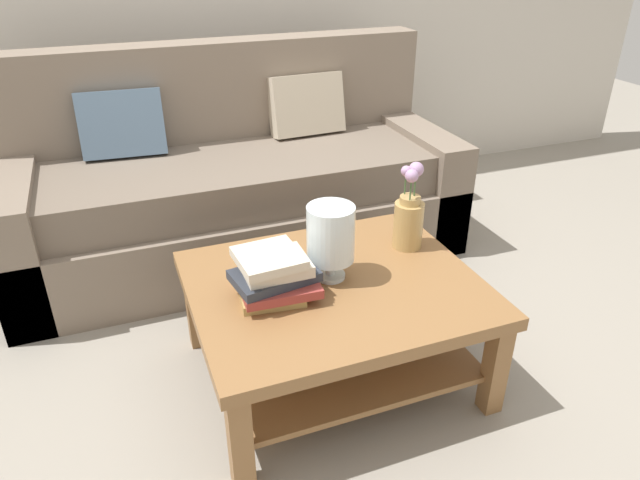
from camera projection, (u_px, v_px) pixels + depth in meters
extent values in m
plane|color=gray|center=(312.00, 325.00, 2.60)|extent=(10.00, 10.00, 0.00)
cube|color=#7A6B5B|center=(241.00, 223.00, 3.10)|extent=(2.27, 0.90, 0.36)
cube|color=#6E6052|center=(239.00, 176.00, 2.94)|extent=(2.03, 0.74, 0.20)
cube|color=#7A6B5B|center=(219.00, 108.00, 3.13)|extent=(2.27, 0.20, 0.70)
cube|color=#7A6B5B|center=(24.00, 235.00, 2.72)|extent=(0.20, 0.90, 0.60)
cube|color=#7A6B5B|center=(413.00, 176.00, 3.37)|extent=(0.20, 0.90, 0.60)
cube|color=slate|center=(122.00, 123.00, 2.85)|extent=(0.41, 0.22, 0.34)
cube|color=beige|center=(306.00, 105.00, 3.16)|extent=(0.41, 0.20, 0.34)
cube|color=olive|center=(335.00, 288.00, 2.13)|extent=(1.04, 0.87, 0.05)
cube|color=olive|center=(240.00, 441.00, 1.77)|extent=(0.07, 0.07, 0.38)
cube|color=olive|center=(495.00, 368.00, 2.06)|extent=(0.07, 0.07, 0.38)
cube|color=olive|center=(195.00, 306.00, 2.40)|extent=(0.07, 0.07, 0.38)
cube|color=olive|center=(396.00, 265.00, 2.69)|extent=(0.07, 0.07, 0.38)
cube|color=olive|center=(334.00, 345.00, 2.25)|extent=(0.92, 0.75, 0.02)
cube|color=#2D333D|center=(333.00, 337.00, 2.26)|extent=(0.32, 0.27, 0.02)
cube|color=beige|center=(334.00, 334.00, 2.23)|extent=(0.32, 0.27, 0.03)
cube|color=tan|center=(271.00, 294.00, 2.02)|extent=(0.24, 0.20, 0.03)
cube|color=#993833|center=(278.00, 285.00, 2.01)|extent=(0.28, 0.23, 0.03)
cube|color=#2D333D|center=(274.00, 276.00, 2.00)|extent=(0.31, 0.23, 0.03)
cube|color=beige|center=(275.00, 265.00, 2.00)|extent=(0.23, 0.20, 0.04)
cube|color=beige|center=(269.00, 258.00, 1.96)|extent=(0.23, 0.23, 0.03)
cylinder|color=silver|center=(330.00, 275.00, 2.15)|extent=(0.11, 0.11, 0.02)
cylinder|color=silver|center=(330.00, 266.00, 2.13)|extent=(0.04, 0.04, 0.06)
cylinder|color=silver|center=(331.00, 233.00, 2.06)|extent=(0.17, 0.17, 0.21)
sphere|color=#2D333D|center=(324.00, 246.00, 2.08)|extent=(0.05, 0.05, 0.05)
sphere|color=#993833|center=(336.00, 242.00, 2.10)|extent=(0.05, 0.05, 0.05)
cylinder|color=tan|center=(408.00, 225.00, 2.31)|extent=(0.12, 0.12, 0.19)
cylinder|color=tan|center=(410.00, 200.00, 2.26)|extent=(0.08, 0.08, 0.03)
cylinder|color=#426638|center=(415.00, 185.00, 2.24)|extent=(0.01, 0.01, 0.09)
sphere|color=#B28CB7|center=(416.00, 169.00, 2.21)|extent=(0.06, 0.06, 0.06)
cylinder|color=#426638|center=(405.00, 184.00, 2.26)|extent=(0.01, 0.01, 0.08)
sphere|color=#B28CB7|center=(406.00, 171.00, 2.23)|extent=(0.04, 0.04, 0.04)
cylinder|color=#426638|center=(411.00, 190.00, 2.21)|extent=(0.01, 0.01, 0.08)
sphere|color=#B28CB7|center=(412.00, 176.00, 2.18)|extent=(0.05, 0.05, 0.05)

